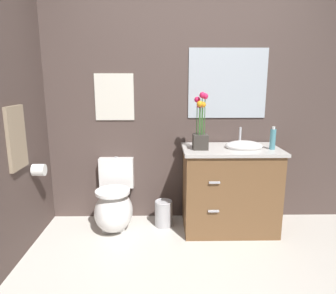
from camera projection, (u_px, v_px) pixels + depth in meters
The scene contains 10 objects.
wall_back at pixel (207, 103), 3.17m from camera, with size 4.56×0.05×2.50m, color #4C3D38.
toilet at pixel (114, 205), 3.08m from camera, with size 0.38×0.59×0.69m.
vanity_cabinet at pixel (230, 188), 3.03m from camera, with size 0.94×0.56×1.02m.
flower_vase at pixel (201, 129), 2.86m from camera, with size 0.14×0.14×0.54m.
soap_bottle at pixel (273, 139), 2.87m from camera, with size 0.05×0.05×0.22m.
trash_bin at pixel (164, 213), 3.15m from camera, with size 0.18×0.18×0.27m.
wall_poster at pixel (114, 97), 3.11m from camera, with size 0.40×0.01×0.47m, color silver.
wall_mirror at pixel (228, 84), 3.10m from camera, with size 0.80×0.01×0.70m, color #B2BCC6.
hanging_towel at pixel (16, 138), 2.47m from camera, with size 0.03×0.28×0.52m, color gray.
toilet_paper_roll at pixel (39, 170), 2.79m from camera, with size 0.11×0.11×0.11m, color white.
Camera 1 is at (-0.26, -1.75, 1.48)m, focal length 32.57 mm.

